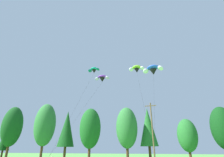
{
  "coord_description": "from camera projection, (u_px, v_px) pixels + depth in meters",
  "views": [
    {
      "loc": [
        7.65,
        1.62,
        2.45
      ],
      "look_at": [
        1.08,
        21.9,
        11.07
      ],
      "focal_mm": 28.27,
      "sensor_mm": 36.0,
      "label": 1
    }
  ],
  "objects": [
    {
      "name": "parafoil_kite_far_purple",
      "position": [
        102.0,
        78.0,
        38.55
      ],
      "size": [
        3.5,
        14.64,
        16.08
      ],
      "color": "purple"
    },
    {
      "name": "treeline_tree_e",
      "position": [
        90.0,
        128.0,
        42.61
      ],
      "size": [
        5.05,
        5.05,
        12.04
      ],
      "color": "#472D19",
      "rests_on": "ground_plane"
    },
    {
      "name": "parafoil_kite_high_teal",
      "position": [
        94.0,
        70.0,
        33.09
      ],
      "size": [
        2.78,
        8.81,
        15.26
      ],
      "color": "teal"
    },
    {
      "name": "treeline_tree_i",
      "position": [
        223.0,
        128.0,
        35.55
      ],
      "size": [
        4.72,
        4.72,
        10.83
      ],
      "color": "#472D19",
      "rests_on": "ground_plane"
    },
    {
      "name": "treeline_tree_c",
      "position": [
        45.0,
        125.0,
        50.33
      ],
      "size": [
        5.86,
        5.86,
        15.03
      ],
      "color": "#472D19",
      "rests_on": "ground_plane"
    },
    {
      "name": "parafoil_kite_low_lime_white",
      "position": [
        137.0,
        69.0,
        41.74
      ],
      "size": [
        6.09,
        17.79,
        20.0
      ],
      "color": "#93D633"
    },
    {
      "name": "treeline_tree_g",
      "position": [
        148.0,
        127.0,
        43.29
      ],
      "size": [
        4.3,
        4.3,
        12.26
      ],
      "color": "#472D19",
      "rests_on": "ground_plane"
    },
    {
      "name": "treeline_tree_d",
      "position": [
        67.0,
        129.0,
        45.14
      ],
      "size": [
        4.21,
        4.21,
        11.87
      ],
      "color": "#472D19",
      "rests_on": "ground_plane"
    },
    {
      "name": "treeline_tree_a",
      "position": [
        5.0,
        140.0,
        53.64
      ],
      "size": [
        3.46,
        3.46,
        8.44
      ],
      "color": "#472D19",
      "rests_on": "ground_plane"
    },
    {
      "name": "treeline_tree_f",
      "position": [
        127.0,
        127.0,
        42.23
      ],
      "size": [
        5.09,
        5.09,
        12.19
      ],
      "color": "#472D19",
      "rests_on": "ground_plane"
    },
    {
      "name": "treeline_tree_b",
      "position": [
        12.0,
        126.0,
        52.18
      ],
      "size": [
        5.75,
        5.75,
        14.65
      ],
      "color": "#472D19",
      "rests_on": "ground_plane"
    },
    {
      "name": "treeline_tree_h",
      "position": [
        187.0,
        135.0,
        38.11
      ],
      "size": [
        4.18,
        4.18,
        8.82
      ],
      "color": "#472D19",
      "rests_on": "ground_plane"
    },
    {
      "name": "parafoil_kite_mid_blue_white",
      "position": [
        153.0,
        70.0,
        31.84
      ],
      "size": [
        3.97,
        10.0,
        15.57
      ],
      "color": "blue"
    },
    {
      "name": "utility_pole",
      "position": [
        152.0,
        130.0,
        33.57
      ],
      "size": [
        2.2,
        0.26,
        11.21
      ],
      "color": "brown",
      "rests_on": "ground_plane"
    }
  ]
}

